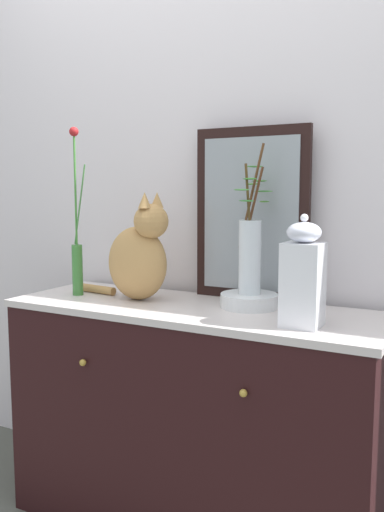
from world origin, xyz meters
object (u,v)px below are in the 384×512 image
at_px(sideboard, 192,418).
at_px(bowl_porcelain, 249,301).
at_px(cat_sitting, 139,256).
at_px(vase_slim_green, 77,249).
at_px(vase_glass_clear, 250,250).
at_px(jar_lidded_porcelain, 303,276).
at_px(mirror_leaning, 251,214).

xyz_separation_m(sideboard, bowl_porcelain, (0.19, 0.08, 0.44)).
height_order(cat_sitting, bowl_porcelain, cat_sitting).
distance_m(vase_slim_green, bowl_porcelain, 0.71).
bearing_deg(vase_glass_clear, jar_lidded_porcelain, -35.96).
bearing_deg(vase_slim_green, vase_glass_clear, 8.91).
xyz_separation_m(vase_slim_green, bowl_porcelain, (0.68, 0.10, -0.16)).
bearing_deg(vase_glass_clear, mirror_leaning, 110.85).
bearing_deg(vase_glass_clear, cat_sitting, -170.49).
relative_size(vase_glass_clear, jar_lidded_porcelain, 1.53).
distance_m(sideboard, cat_sitting, 0.63).
bearing_deg(vase_slim_green, jar_lidded_porcelain, -4.17).
distance_m(bowl_porcelain, jar_lidded_porcelain, 0.32).
distance_m(mirror_leaning, jar_lidded_porcelain, 0.46).
height_order(cat_sitting, vase_glass_clear, vase_glass_clear).
relative_size(cat_sitting, vase_glass_clear, 0.89).
distance_m(vase_slim_green, jar_lidded_porcelain, 0.93).
bearing_deg(cat_sitting, jar_lidded_porcelain, -9.00).
relative_size(bowl_porcelain, vase_glass_clear, 0.39).
bearing_deg(sideboard, vase_glass_clear, 22.54).
bearing_deg(sideboard, mirror_leaning, 57.50).
bearing_deg(jar_lidded_porcelain, mirror_leaning, 133.27).
bearing_deg(bowl_porcelain, sideboard, -157.97).
height_order(vase_slim_green, bowl_porcelain, vase_slim_green).
relative_size(sideboard, bowl_porcelain, 6.71).
relative_size(mirror_leaning, vase_slim_green, 0.99).
height_order(sideboard, vase_slim_green, vase_slim_green).
height_order(mirror_leaning, vase_slim_green, vase_slim_green).
xyz_separation_m(sideboard, jar_lidded_porcelain, (0.43, -0.10, 0.57)).
distance_m(sideboard, vase_glass_clear, 0.65).
xyz_separation_m(mirror_leaning, vase_slim_green, (-0.63, -0.24, -0.14)).
bearing_deg(mirror_leaning, sideboard, -122.50).
xyz_separation_m(vase_glass_clear, jar_lidded_porcelain, (0.24, -0.17, -0.05)).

